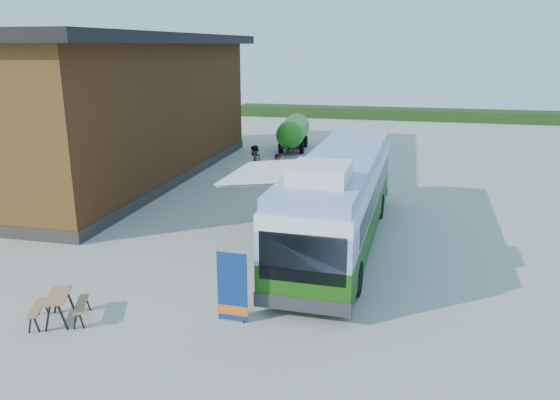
% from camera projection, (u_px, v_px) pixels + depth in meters
% --- Properties ---
extents(ground, '(100.00, 100.00, 0.00)m').
position_uv_depth(ground, '(252.00, 260.00, 18.23)').
color(ground, '#BCB7AD').
rests_on(ground, ground).
extents(barn, '(9.60, 21.20, 7.50)m').
position_uv_depth(barn, '(113.00, 110.00, 28.91)').
color(barn, brown).
rests_on(barn, ground).
extents(hedge, '(40.00, 3.00, 1.00)m').
position_uv_depth(hedge, '(443.00, 115.00, 51.90)').
color(hedge, '#264419').
rests_on(hedge, ground).
extents(bus, '(2.95, 12.23, 3.73)m').
position_uv_depth(bus, '(339.00, 197.00, 19.22)').
color(bus, '#226410').
rests_on(bus, ground).
extents(awning, '(2.61, 4.10, 0.50)m').
position_uv_depth(awning, '(269.00, 167.00, 19.52)').
color(awning, white).
rests_on(awning, ground).
extents(banner, '(0.83, 0.20, 1.90)m').
position_uv_depth(banner, '(232.00, 294.00, 14.03)').
color(banner, navy).
rests_on(banner, ground).
extents(picnic_table, '(1.67, 1.60, 0.75)m').
position_uv_depth(picnic_table, '(59.00, 302.00, 14.07)').
color(picnic_table, '#A97B50').
rests_on(picnic_table, ground).
extents(person_a, '(0.78, 0.64, 1.84)m').
position_uv_depth(person_a, '(278.00, 172.00, 26.70)').
color(person_a, '#999999').
rests_on(person_a, ground).
extents(person_b, '(0.88, 1.06, 1.97)m').
position_uv_depth(person_b, '(254.00, 164.00, 28.23)').
color(person_b, '#999999').
rests_on(person_b, ground).
extents(slurry_tanker, '(2.14, 6.09, 2.25)m').
position_uv_depth(slurry_tanker, '(294.00, 131.00, 37.07)').
color(slurry_tanker, '#288618').
rests_on(slurry_tanker, ground).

